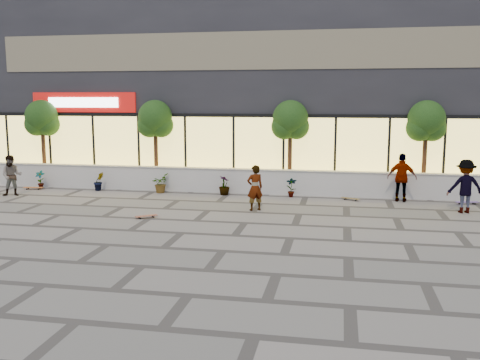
% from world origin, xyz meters
% --- Properties ---
extents(ground, '(80.00, 80.00, 0.00)m').
position_xyz_m(ground, '(0.00, 0.00, 0.00)').
color(ground, gray).
rests_on(ground, ground).
extents(planter_wall, '(22.00, 0.42, 1.04)m').
position_xyz_m(planter_wall, '(0.00, 7.00, 0.52)').
color(planter_wall, silver).
rests_on(planter_wall, ground).
extents(retail_building, '(24.00, 9.17, 8.50)m').
position_xyz_m(retail_building, '(-0.00, 12.49, 4.25)').
color(retail_building, '#25242A').
rests_on(retail_building, ground).
extents(shrub_a, '(0.43, 0.29, 0.81)m').
position_xyz_m(shrub_a, '(-8.50, 6.45, 0.41)').
color(shrub_a, '#193C13').
rests_on(shrub_a, ground).
extents(shrub_b, '(0.57, 0.57, 0.81)m').
position_xyz_m(shrub_b, '(-5.70, 6.45, 0.41)').
color(shrub_b, '#193C13').
rests_on(shrub_b, ground).
extents(shrub_c, '(0.68, 0.77, 0.81)m').
position_xyz_m(shrub_c, '(-2.90, 6.45, 0.41)').
color(shrub_c, '#193C13').
rests_on(shrub_c, ground).
extents(shrub_d, '(0.64, 0.64, 0.81)m').
position_xyz_m(shrub_d, '(-0.10, 6.45, 0.41)').
color(shrub_d, '#193C13').
rests_on(shrub_d, ground).
extents(shrub_e, '(0.46, 0.35, 0.81)m').
position_xyz_m(shrub_e, '(2.70, 6.45, 0.41)').
color(shrub_e, '#193C13').
rests_on(shrub_e, ground).
extents(tree_west, '(1.60, 1.50, 3.92)m').
position_xyz_m(tree_west, '(-9.00, 7.70, 2.99)').
color(tree_west, '#492A1A').
rests_on(tree_west, ground).
extents(tree_midwest, '(1.60, 1.50, 3.92)m').
position_xyz_m(tree_midwest, '(-3.50, 7.70, 2.99)').
color(tree_midwest, '#492A1A').
rests_on(tree_midwest, ground).
extents(tree_mideast, '(1.60, 1.50, 3.92)m').
position_xyz_m(tree_mideast, '(2.50, 7.70, 2.99)').
color(tree_mideast, '#492A1A').
rests_on(tree_mideast, ground).
extents(tree_east, '(1.60, 1.50, 3.92)m').
position_xyz_m(tree_east, '(8.00, 7.70, 2.99)').
color(tree_east, '#492A1A').
rests_on(tree_east, ground).
extents(skater_center, '(0.72, 0.64, 1.65)m').
position_xyz_m(skater_center, '(1.65, 3.63, 0.82)').
color(skater_center, white).
rests_on(skater_center, ground).
extents(skater_left, '(1.00, 0.89, 1.69)m').
position_xyz_m(skater_left, '(-8.63, 4.58, 0.84)').
color(skater_left, tan).
rests_on(skater_left, ground).
extents(skater_right_near, '(1.17, 0.66, 1.89)m').
position_xyz_m(skater_right_near, '(7.00, 6.30, 0.94)').
color(skater_right_near, white).
rests_on(skater_right_near, ground).
extents(skater_right_far, '(1.28, 0.82, 1.89)m').
position_xyz_m(skater_right_far, '(8.96, 4.62, 0.94)').
color(skater_right_far, maroon).
rests_on(skater_right_far, ground).
extents(skateboard_center, '(0.71, 0.61, 0.09)m').
position_xyz_m(skateboard_center, '(-1.74, 1.70, 0.08)').
color(skateboard_center, '#9A4C32').
rests_on(skateboard_center, ground).
extents(skateboard_left, '(0.88, 0.31, 0.10)m').
position_xyz_m(skateboard_left, '(-8.67, 6.15, 0.09)').
color(skateboard_left, '#BC5E23').
rests_on(skateboard_left, ground).
extents(skateboard_right_near, '(0.76, 0.49, 0.09)m').
position_xyz_m(skateboard_right_near, '(5.07, 6.20, 0.07)').
color(skateboard_right_near, brown).
rests_on(skateboard_right_near, ground).
extents(skateboard_right_far, '(0.90, 0.42, 0.10)m').
position_xyz_m(skateboard_right_far, '(9.41, 6.20, 0.09)').
color(skateboard_right_far, '#6F5195').
rests_on(skateboard_right_far, ground).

